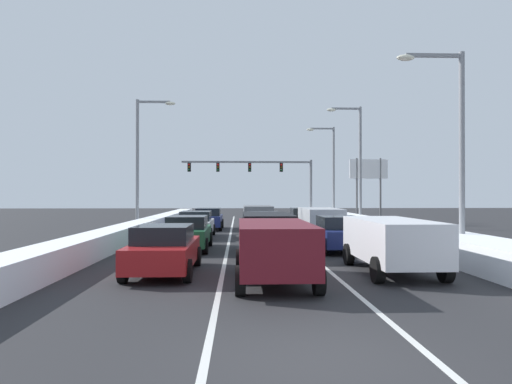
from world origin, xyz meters
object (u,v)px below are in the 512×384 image
Objects in this scene: sedan_tan_right_lane_fourth at (303,218)px; street_lamp_right_mid at (356,156)px; traffic_light_gantry at (262,172)px; suv_gray_center_lane_fourth at (258,215)px; sedan_red_left_lane_nearest at (164,249)px; street_lamp_left_mid at (142,153)px; sedan_charcoal_center_lane_third at (264,225)px; sedan_navy_left_lane_fourth at (209,219)px; sedan_white_left_lane_third at (196,224)px; suv_maroon_center_lane_nearest at (274,246)px; street_lamp_right_near at (452,134)px; suv_white_right_lane_nearest at (392,240)px; suv_silver_right_lane_third at (320,220)px; roadside_sign_right at (369,176)px; sedan_green_left_lane_second at (188,233)px; suv_black_center_lane_second at (267,229)px; street_lamp_right_far at (330,165)px; sedan_navy_right_lane_second at (338,233)px.

street_lamp_right_mid is (4.31, 2.03, 4.61)m from sedan_tan_right_lane_fourth.
suv_gray_center_lane_fourth is at bearing -93.89° from traffic_light_gantry.
sedan_red_left_lane_nearest is 18.21m from street_lamp_left_mid.
sedan_navy_left_lane_fourth is (-3.50, 7.16, 0.00)m from sedan_charcoal_center_lane_third.
street_lamp_right_mid is (7.53, 2.11, 4.36)m from suv_gray_center_lane_fourth.
suv_gray_center_lane_fourth is at bearing 58.39° from sedan_white_left_lane_third.
sedan_red_left_lane_nearest is (-3.31, 1.57, -0.25)m from suv_maroon_center_lane_nearest.
street_lamp_right_near reaches higher than suv_gray_center_lane_fourth.
street_lamp_left_mid reaches higher than suv_white_right_lane_nearest.
suv_silver_right_lane_third is at bearing -88.92° from sedan_tan_right_lane_fourth.
roadside_sign_right reaches higher than sedan_tan_right_lane_fourth.
sedan_green_left_lane_second is 1.00× the size of sedan_white_left_lane_third.
suv_maroon_center_lane_nearest is 14.17m from sedan_white_left_lane_third.
street_lamp_left_mid is at bearing 155.41° from suv_silver_right_lane_third.
sedan_navy_left_lane_fourth is at bearing 98.85° from suv_maroon_center_lane_nearest.
sedan_charcoal_center_lane_third is 0.32× the size of traffic_light_gantry.
street_lamp_right_mid reaches higher than sedan_charcoal_center_lane_third.
suv_black_center_lane_second is at bearing 127.40° from suv_white_right_lane_nearest.
street_lamp_right_far is (10.91, 29.03, 4.46)m from sedan_red_left_lane_nearest.
sedan_charcoal_center_lane_third is at bearing -112.01° from street_lamp_right_far.
sedan_red_left_lane_nearest is (-3.66, -18.29, -0.25)m from suv_gray_center_lane_fourth.
suv_black_center_lane_second is at bearing -90.72° from suv_gray_center_lane_fourth.
traffic_light_gantry is 1.76× the size of street_lamp_right_near.
sedan_green_left_lane_second is 0.32× the size of traffic_light_gantry.
suv_silver_right_lane_third is at bearing 74.83° from suv_maroon_center_lane_nearest.
street_lamp_right_far reaches higher than roadside_sign_right.
suv_white_right_lane_nearest is 35.87m from traffic_light_gantry.
suv_gray_center_lane_fourth reaches higher than sedan_red_left_lane_nearest.
suv_black_center_lane_second is at bearing 168.04° from street_lamp_right_near.
roadside_sign_right is (8.37, -11.37, -0.87)m from traffic_light_gantry.
street_lamp_right_far is at bearing 56.83° from sedan_white_left_lane_third.
street_lamp_right_near is at bearing -68.13° from suv_silver_right_lane_third.
suv_black_center_lane_second is 14.10m from sedan_navy_left_lane_fourth.
sedan_navy_right_lane_second is 6.17m from street_lamp_right_near.
sedan_green_left_lane_second is at bearing -126.32° from sedan_charcoal_center_lane_third.
suv_maroon_center_lane_nearest is 1.09× the size of sedan_red_left_lane_nearest.
sedan_tan_right_lane_fourth is 0.51× the size of street_lamp_left_mid.
sedan_charcoal_center_lane_third is (-2.98, 5.44, 0.00)m from sedan_navy_right_lane_second.
street_lamp_right_near is (5.74, -32.35, -0.10)m from traffic_light_gantry.
traffic_light_gantry reaches higher than sedan_red_left_lane_nearest.
street_lamp_right_near is (10.36, -15.21, 4.02)m from sedan_navy_left_lane_fourth.
street_lamp_right_near is at bearing -76.38° from sedan_tan_right_lane_fourth.
sedan_navy_left_lane_fourth is (-6.67, -0.02, 0.00)m from sedan_tan_right_lane_fourth.
roadside_sign_right reaches higher than suv_maroon_center_lane_nearest.
sedan_white_left_lane_third is 7.83m from street_lamp_left_mid.
street_lamp_right_mid reaches higher than suv_black_center_lane_second.
suv_black_center_lane_second is 8.16m from street_lamp_right_near.
suv_gray_center_lane_fourth is 0.35× the size of traffic_light_gantry.
suv_gray_center_lane_fourth is at bearing -164.32° from street_lamp_right_mid.
suv_silver_right_lane_third is 1.00× the size of suv_gray_center_lane_fourth.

